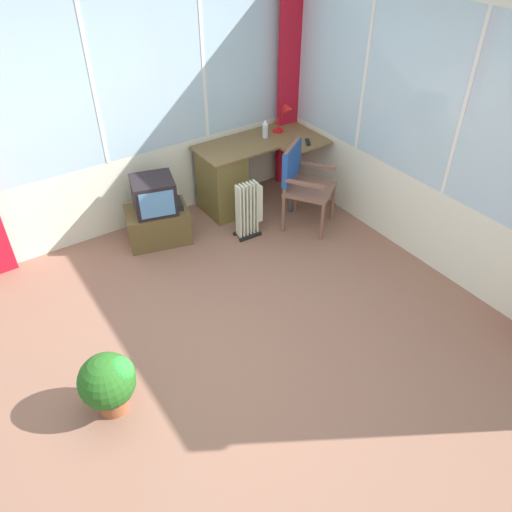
{
  "coord_description": "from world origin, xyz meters",
  "views": [
    {
      "loc": [
        -1.35,
        -2.39,
        3.19
      ],
      "look_at": [
        0.5,
        0.36,
        0.65
      ],
      "focal_mm": 35.21,
      "sensor_mm": 36.0,
      "label": 1
    }
  ],
  "objects": [
    {
      "name": "ground",
      "position": [
        0.0,
        0.0,
        -0.03
      ],
      "size": [
        5.7,
        5.65,
        0.06
      ],
      "primitive_type": "cube",
      "color": "#8D604E"
    },
    {
      "name": "north_window_panel",
      "position": [
        -0.0,
        2.36,
        1.29
      ],
      "size": [
        4.7,
        0.07,
        2.59
      ],
      "color": "white",
      "rests_on": "ground"
    },
    {
      "name": "east_window_panel",
      "position": [
        2.38,
        -0.0,
        1.29
      ],
      "size": [
        0.07,
        4.65,
        2.59
      ],
      "color": "white",
      "rests_on": "ground"
    },
    {
      "name": "curtain_corner",
      "position": [
        2.25,
        2.23,
        1.25
      ],
      "size": [
        0.32,
        0.07,
        2.49
      ],
      "primitive_type": "cube",
      "rotation": [
        0.0,
        0.0,
        -0.0
      ],
      "color": "red",
      "rests_on": "ground"
    },
    {
      "name": "desk",
      "position": [
        1.21,
        2.01,
        0.42
      ],
      "size": [
        1.42,
        0.8,
        0.77
      ],
      "color": "brown",
      "rests_on": "ground"
    },
    {
      "name": "desk_lamp",
      "position": [
        2.05,
        2.03,
        0.98
      ],
      "size": [
        0.23,
        0.2,
        0.33
      ],
      "color": "red",
      "rests_on": "desk"
    },
    {
      "name": "tv_remote",
      "position": [
        2.07,
        1.64,
        0.78
      ],
      "size": [
        0.12,
        0.15,
        0.02
      ],
      "primitive_type": "cube",
      "rotation": [
        0.0,
        0.0,
        -0.56
      ],
      "color": "black",
      "rests_on": "desk"
    },
    {
      "name": "spray_bottle",
      "position": [
        1.75,
        2.02,
        0.87
      ],
      "size": [
        0.06,
        0.06,
        0.22
      ],
      "color": "silver",
      "rests_on": "desk"
    },
    {
      "name": "wooden_armchair",
      "position": [
        1.72,
        1.32,
        0.6
      ],
      "size": [
        0.67,
        0.67,
        0.94
      ],
      "color": "brown",
      "rests_on": "ground"
    },
    {
      "name": "tv_on_stand",
      "position": [
        0.28,
        1.9,
        0.33
      ],
      "size": [
        0.73,
        0.59,
        0.74
      ],
      "color": "brown",
      "rests_on": "ground"
    },
    {
      "name": "space_heater",
      "position": [
        1.14,
        1.43,
        0.32
      ],
      "size": [
        0.31,
        0.18,
        0.64
      ],
      "color": "silver",
      "rests_on": "ground"
    },
    {
      "name": "potted_plant",
      "position": [
        -0.94,
        0.1,
        0.3
      ],
      "size": [
        0.41,
        0.41,
        0.51
      ],
      "color": "#9C5234",
      "rests_on": "ground"
    }
  ]
}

